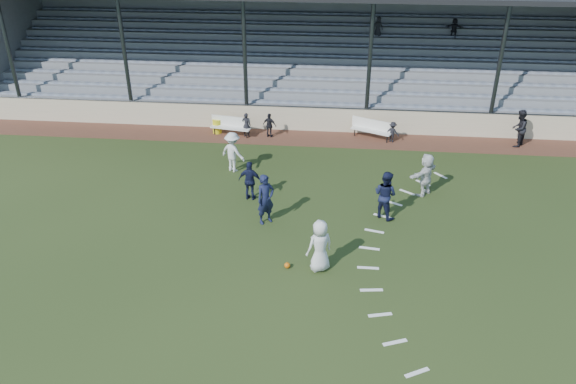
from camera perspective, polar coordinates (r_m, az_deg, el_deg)
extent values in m
plane|color=#243214|center=(18.52, -0.76, -7.22)|extent=(90.00, 90.00, 0.00)
cube|color=#4F2B1F|center=(27.70, 1.63, 5.49)|extent=(34.00, 2.00, 0.02)
cube|color=#C5B697|center=(28.45, 1.80, 7.40)|extent=(34.00, 0.18, 1.20)
cube|color=silver|center=(27.89, -5.88, 6.49)|extent=(2.04, 0.75, 0.06)
cube|color=silver|center=(28.00, -5.82, 7.13)|extent=(1.98, 0.42, 0.54)
cylinder|color=#2B2F33|center=(28.29, -7.47, 6.22)|extent=(0.06, 0.06, 0.40)
cylinder|color=#2B2F33|center=(27.69, -4.21, 5.89)|extent=(0.06, 0.06, 0.40)
cube|color=silver|center=(27.69, 8.43, 6.16)|extent=(1.98, 1.20, 0.06)
cube|color=silver|center=(27.80, 8.45, 6.81)|extent=(1.84, 0.89, 0.54)
cylinder|color=#2B2F33|center=(28.07, 6.79, 6.08)|extent=(0.06, 0.06, 0.40)
cylinder|color=#2B2F33|center=(27.50, 10.03, 5.35)|extent=(0.06, 0.06, 0.40)
cylinder|color=gold|center=(28.40, -7.22, 6.66)|extent=(0.44, 0.44, 0.71)
sphere|color=#C1590B|center=(18.25, -0.08, -7.46)|extent=(0.19, 0.19, 0.19)
imported|color=silver|center=(17.78, 3.25, -5.47)|extent=(1.04, 0.94, 1.79)
imported|color=#131735|center=(20.20, -2.29, -0.74)|extent=(0.83, 0.80, 1.91)
imported|color=#131735|center=(20.85, 9.85, -0.27)|extent=(1.14, 1.10, 1.86)
imported|color=silver|center=(24.16, -5.63, 4.06)|extent=(1.32, 1.12, 1.77)
imported|color=#131735|center=(21.85, -3.86, 1.15)|extent=(0.99, 0.53, 1.61)
imported|color=silver|center=(22.79, 13.83, 1.75)|extent=(1.45, 1.58, 1.75)
imported|color=black|center=(28.60, 22.42, 6.00)|extent=(1.04, 1.10, 1.79)
imported|color=black|center=(27.71, -4.25, 6.82)|extent=(0.50, 0.38, 1.22)
imported|color=black|center=(27.61, -1.88, 6.79)|extent=(0.76, 0.50, 1.21)
imported|color=black|center=(27.52, 10.57, 6.02)|extent=(0.75, 0.62, 1.01)
cube|color=gray|center=(28.97, 1.88, 7.79)|extent=(34.00, 0.80, 1.20)
cube|color=gray|center=(28.84, 1.91, 9.07)|extent=(33.00, 0.28, 0.10)
cube|color=gray|center=(29.65, 2.00, 8.69)|extent=(34.00, 0.80, 1.60)
cube|color=gray|center=(29.47, 2.04, 10.32)|extent=(33.00, 0.28, 0.10)
cube|color=gray|center=(30.34, 2.10, 9.56)|extent=(34.00, 0.80, 2.00)
cube|color=gray|center=(30.11, 2.15, 11.51)|extent=(33.00, 0.28, 0.10)
cube|color=gray|center=(31.03, 2.21, 10.38)|extent=(34.00, 0.80, 2.40)
cube|color=gray|center=(30.76, 2.27, 12.65)|extent=(33.00, 0.28, 0.10)
cube|color=gray|center=(31.73, 2.31, 11.17)|extent=(34.00, 0.80, 2.80)
cube|color=gray|center=(31.43, 2.38, 13.75)|extent=(33.00, 0.28, 0.10)
cube|color=gray|center=(32.44, 2.41, 11.92)|extent=(34.00, 0.80, 3.20)
cube|color=gray|center=(32.11, 2.48, 14.79)|extent=(33.00, 0.28, 0.10)
cube|color=gray|center=(33.15, 2.50, 12.64)|extent=(34.00, 0.80, 3.60)
cube|color=gray|center=(32.79, 2.58, 15.80)|extent=(33.00, 0.28, 0.10)
cube|color=gray|center=(33.87, 2.59, 13.33)|extent=(34.00, 0.80, 4.00)
cube|color=gray|center=(33.49, 2.68, 16.76)|extent=(33.00, 0.28, 0.10)
cube|color=gray|center=(34.59, 2.68, 13.99)|extent=(34.00, 0.80, 4.40)
cube|color=gray|center=(34.20, 2.78, 17.69)|extent=(33.00, 0.28, 0.10)
cube|color=gray|center=(34.94, 2.78, 15.82)|extent=(34.00, 0.40, 6.40)
cube|color=gray|center=(36.47, -25.92, 13.65)|extent=(0.30, 7.80, 6.40)
cylinder|color=#2B2F33|center=(32.32, -26.35, 12.05)|extent=(0.20, 0.20, 6.50)
cylinder|color=#2B2F33|center=(29.66, -16.16, 12.59)|extent=(0.20, 0.20, 6.50)
cylinder|color=#2B2F33|center=(28.06, -4.38, 12.74)|extent=(0.20, 0.20, 6.50)
cylinder|color=#2B2F33|center=(27.69, 8.25, 12.32)|extent=(0.20, 0.20, 6.50)
cylinder|color=#2B2F33|center=(28.60, 20.57, 11.34)|extent=(0.20, 0.20, 6.50)
cylinder|color=#2B2F33|center=(28.23, 1.82, 8.64)|extent=(34.00, 0.05, 0.05)
imported|color=black|center=(32.64, 9.15, 16.29)|extent=(0.60, 0.49, 1.06)
imported|color=black|center=(33.13, 16.53, 15.69)|extent=(1.02, 0.52, 1.05)
cube|color=white|center=(24.86, 15.24, 1.64)|extent=(0.54, 0.61, 0.01)
cube|color=white|center=(24.04, 13.55, 0.90)|extent=(0.59, 0.56, 0.01)
cube|color=white|center=(23.16, 12.03, -0.02)|extent=(0.64, 0.51, 0.01)
cube|color=white|center=(22.25, 10.70, -1.12)|extent=(0.67, 0.44, 0.01)
cube|color=white|center=(21.32, 9.59, -2.43)|extent=(0.70, 0.37, 0.01)
cube|color=white|center=(20.36, 8.76, -3.94)|extent=(0.71, 0.29, 0.01)
cube|color=white|center=(19.41, 8.25, -5.67)|extent=(0.71, 0.21, 0.01)
cube|color=white|center=(18.47, 8.13, -7.63)|extent=(0.70, 0.12, 0.01)
cube|color=white|center=(17.57, 8.47, -9.82)|extent=(0.71, 0.21, 0.01)
cube|color=white|center=(16.72, 9.34, -12.21)|extent=(0.71, 0.29, 0.01)
cube|color=white|center=(15.95, 10.81, -14.77)|extent=(0.70, 0.37, 0.01)
cube|color=white|center=(15.27, 12.97, -17.44)|extent=(0.67, 0.44, 0.01)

